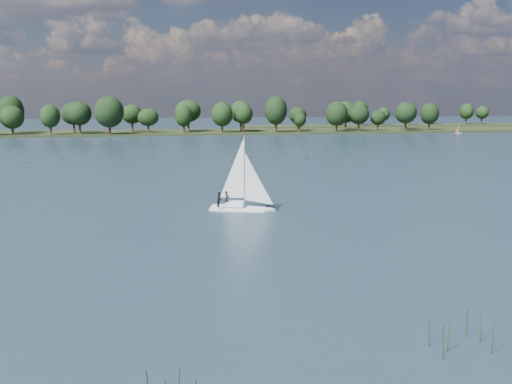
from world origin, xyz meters
TOP-DOWN VIEW (x-y plane):
  - ground at (0.00, 100.00)m, footprint 700.00×700.00m
  - far_shore at (0.00, 212.00)m, footprint 660.00×40.00m
  - far_shore_back at (160.00, 260.00)m, footprint 220.00×30.00m
  - sailboat at (8.00, 33.34)m, footprint 7.53×4.48m
  - dinghy_orange at (128.28, 185.23)m, footprint 2.57×1.14m
  - treeline at (-4.18, 207.91)m, footprint 562.14×74.26m
  - reeds at (3.38, -9.52)m, footprint 54.39×10.84m

SIDE VIEW (x-z plane):
  - ground at x=0.00m, z-range 0.00..0.00m
  - far_shore at x=0.00m, z-range -0.75..0.75m
  - far_shore_back at x=160.00m, z-range -0.70..0.70m
  - reeds at x=3.38m, z-range -0.16..1.80m
  - dinghy_orange at x=128.28m, z-range -1.06..2.96m
  - sailboat at x=8.00m, z-range -2.12..7.46m
  - treeline at x=-4.18m, z-range -0.95..17.00m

